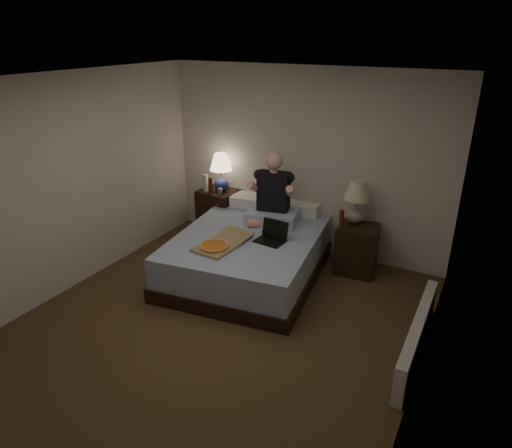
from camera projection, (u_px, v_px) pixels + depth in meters
The scene contains 18 objects.
floor at pixel (216, 327), 4.82m from camera, with size 4.00×4.50×0.00m, color brown.
ceiling at pixel (205, 81), 3.84m from camera, with size 4.00×4.50×0.00m, color white.
wall_back at pixel (303, 162), 6.15m from camera, with size 4.00×2.50×0.00m, color beige.
wall_left at pixel (65, 186), 5.20m from camera, with size 4.50×2.50×0.00m, color beige.
wall_right at pixel (431, 266), 3.46m from camera, with size 4.50×2.50×0.00m, color beige.
bed at pixel (251, 252), 5.83m from camera, with size 1.66×2.22×0.55m, color #5572AB.
nightstand_left at pixel (220, 213), 6.89m from camera, with size 0.55×0.49×0.71m, color black.
nightstand_right at pixel (356, 249), 5.82m from camera, with size 0.49×0.44×0.64m, color black.
lamp_left at pixel (221, 173), 6.62m from camera, with size 0.32×0.32×0.56m, color navy, non-canonical shape.
lamp_right at pixel (356, 202), 5.68m from camera, with size 0.32×0.32×0.56m, color gray, non-canonical shape.
water_bottle at pixel (206, 183), 6.67m from camera, with size 0.07×0.07×0.25m, color silver.
soda_can at pixel (220, 192), 6.54m from camera, with size 0.07×0.07×0.10m, color #9F9F9B.
beer_bottle_left at pixel (211, 186), 6.58m from camera, with size 0.06×0.06×0.23m, color #4F1E0B.
beer_bottle_right at pixel (341, 219), 5.61m from camera, with size 0.06×0.06×0.23m, color #53230B.
person at pixel (273, 189), 5.84m from camera, with size 0.66×0.52×0.93m, color black, non-canonical shape.
laptop at pixel (270, 233), 5.42m from camera, with size 0.34×0.28×0.24m, color black, non-canonical shape.
pizza_box at pixel (214, 247), 5.25m from camera, with size 0.40×0.76×0.08m, color tan, non-canonical shape.
radiator at pixel (417, 336), 4.35m from camera, with size 0.10×1.60×0.40m, color silver.
Camera 1 is at (2.28, -3.32, 2.90)m, focal length 32.00 mm.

